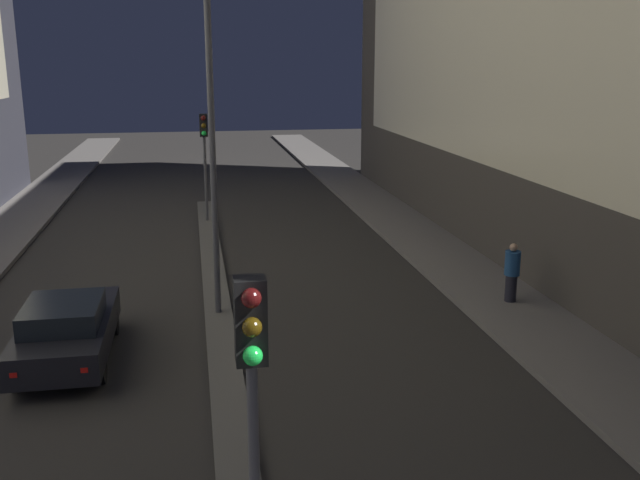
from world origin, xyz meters
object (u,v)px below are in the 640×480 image
traffic_light_mid (204,143)px  car_left_lane (67,329)px  street_lamp (209,62)px  traffic_light_near (252,386)px  pedestrian_on_right_sidewalk (512,271)px

traffic_light_mid → car_left_lane: size_ratio=0.97×
traffic_light_mid → street_lamp: bearing=-90.0°
traffic_light_near → pedestrian_on_right_sidewalk: (7.88, 10.56, -2.34)m
street_lamp → pedestrian_on_right_sidewalk: bearing=-4.0°
car_left_lane → pedestrian_on_right_sidewalk: pedestrian_on_right_sidewalk is taller
traffic_light_mid → car_left_lane: (-3.41, -13.33, -2.58)m
street_lamp → car_left_lane: size_ratio=2.09×
traffic_light_near → car_left_lane: bearing=110.9°
traffic_light_near → pedestrian_on_right_sidewalk: bearing=53.3°
pedestrian_on_right_sidewalk → traffic_light_near: bearing=-126.7°
pedestrian_on_right_sidewalk → car_left_lane: bearing=-171.6°
traffic_light_mid → car_left_lane: 14.00m
car_left_lane → traffic_light_mid: bearing=75.7°
traffic_light_near → car_left_lane: (-3.41, 8.90, -2.58)m
traffic_light_mid → pedestrian_on_right_sidewalk: (7.88, -11.67, -2.34)m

